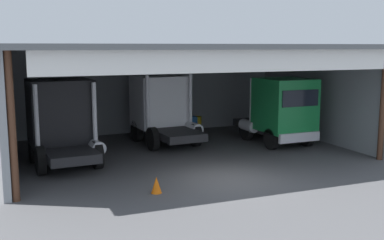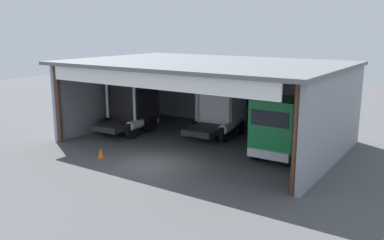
{
  "view_description": "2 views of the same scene",
  "coord_description": "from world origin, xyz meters",
  "views": [
    {
      "loc": [
        -7.42,
        -15.02,
        4.87
      ],
      "look_at": [
        0.0,
        3.61,
        1.66
      ],
      "focal_mm": 43.33,
      "sensor_mm": 36.0,
      "label": 1
    },
    {
      "loc": [
        12.85,
        -15.45,
        6.77
      ],
      "look_at": [
        0.0,
        3.61,
        1.66
      ],
      "focal_mm": 38.28,
      "sensor_mm": 36.0,
      "label": 2
    }
  ],
  "objects": [
    {
      "name": "oil_drum",
      "position": [
        2.35,
        8.85,
        0.47
      ],
      "size": [
        0.58,
        0.58,
        0.95
      ],
      "primitive_type": "cylinder",
      "color": "gold",
      "rests_on": "ground"
    },
    {
      "name": "tool_cart",
      "position": [
        1.75,
        8.62,
        0.5
      ],
      "size": [
        0.9,
        0.6,
        1.0
      ],
      "primitive_type": "cube",
      "color": "#1E59A5",
      "rests_on": "ground"
    },
    {
      "name": "workshop_shed",
      "position": [
        0.0,
        6.04,
        3.51
      ],
      "size": [
        15.87,
        11.02,
        4.94
      ],
      "color": "gray",
      "rests_on": "ground"
    },
    {
      "name": "truck_black_left_bay",
      "position": [
        -5.43,
        4.46,
        1.86
      ],
      "size": [
        2.84,
        4.47,
        3.51
      ],
      "rotation": [
        0.0,
        0.0,
        0.07
      ],
      "color": "black",
      "rests_on": "ground"
    },
    {
      "name": "truck_white_center_left_bay",
      "position": [
        -0.21,
        7.12,
        1.77
      ],
      "size": [
        2.9,
        4.92,
        3.52
      ],
      "rotation": [
        0.0,
        0.0,
        0.07
      ],
      "color": "white",
      "rests_on": "ground"
    },
    {
      "name": "traffic_cone",
      "position": [
        -3.0,
        -0.71,
        0.28
      ],
      "size": [
        0.36,
        0.36,
        0.56
      ],
      "primitive_type": "cone",
      "color": "orange",
      "rests_on": "ground"
    },
    {
      "name": "truck_green_center_right_bay",
      "position": [
        5.04,
        4.43,
        1.75
      ],
      "size": [
        2.52,
        5.13,
        3.32
      ],
      "rotation": [
        0.0,
        0.0,
        3.16
      ],
      "color": "#197F3D",
      "rests_on": "ground"
    },
    {
      "name": "ground_plane",
      "position": [
        0.0,
        0.0,
        0.0
      ],
      "size": [
        80.0,
        80.0,
        0.0
      ],
      "primitive_type": "plane",
      "color": "#4C4C4F",
      "rests_on": "ground"
    }
  ]
}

